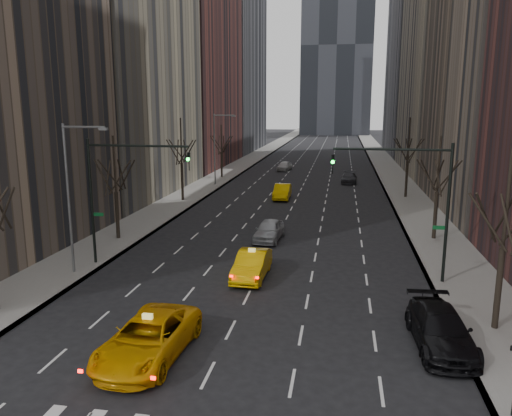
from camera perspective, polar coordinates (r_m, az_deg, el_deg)
The scene contains 24 objects.
ground at distance 20.31m, azimuth -5.51°, elevation -18.47°, with size 400.00×400.00×0.00m, color black.
sidewalk_left at distance 89.14m, azimuth -1.35°, elevation 5.15°, with size 4.50×320.00×0.15m, color slate.
sidewalk_right at distance 87.82m, azimuth 14.59°, elevation 4.68°, with size 4.50×320.00×0.15m, color slate.
bld_left_far at distance 87.78m, azimuth -8.25°, elevation 19.28°, with size 14.00×28.00×44.00m, color brown.
bld_left_deep at distance 117.61m, azimuth -3.57°, elevation 21.34°, with size 14.00×30.00×60.00m, color slate.
bld_right_far at distance 83.94m, azimuth 22.63°, elevation 20.98°, with size 14.00×28.00×50.00m, color tan.
bld_right_deep at distance 114.71m, azimuth 19.23°, elevation 20.49°, with size 14.00×30.00×58.00m, color slate.
tree_lw_b at distance 39.27m, azimuth -15.72°, elevation 1.76°, with size 3.36×3.50×7.82m.
tree_lw_c at distance 53.96m, azimuth -8.48°, elevation 5.00°, with size 3.36×3.50×8.74m.
tree_lw_d at distance 71.24m, azimuth -3.96°, elevation 6.30°, with size 3.36×3.50×7.36m.
tree_rw_a at distance 24.84m, azimuth 26.35°, elevation -4.27°, with size 3.36×3.50×8.28m.
tree_rw_b at distance 40.10m, azimuth 19.98°, elevation 1.69°, with size 3.36×3.50×7.82m.
tree_rw_c at distance 57.70m, azimuth 16.93°, elevation 5.05°, with size 3.36×3.50×8.74m.
traffic_mast_left at distance 32.41m, azimuth -15.77°, elevation 2.90°, with size 6.69×0.39×8.00m.
traffic_mast_right at distance 29.61m, azimuth 18.02°, elevation 1.97°, with size 6.69×0.39×8.00m.
streetlight_near at distance 31.45m, azimuth -20.19°, elevation 2.61°, with size 2.83×0.22×9.00m.
streetlight_far at distance 64.02m, azimuth -4.45°, elevation 7.54°, with size 2.83×0.22×9.00m.
taxi_suv at distance 21.49m, azimuth -12.21°, elevation -14.34°, with size 2.81×6.10×1.70m, color #E29804.
taxi_sedan at distance 30.05m, azimuth -0.47°, elevation -6.51°, with size 1.71×4.90×1.61m, color #E6AC04.
silver_sedan_ahead at distance 38.27m, azimuth 1.49°, elevation -2.55°, with size 1.85×4.60×1.57m, color #A1A4A8.
parked_suv_black at distance 23.25m, azimuth 20.34°, elevation -12.86°, with size 2.27×5.58×1.62m, color black.
far_taxi at distance 55.24m, azimuth 3.02°, elevation 1.88°, with size 1.71×4.91×1.62m, color #E3AF04.
far_suv_grey at distance 67.84m, azimuth 10.59°, elevation 3.44°, with size 1.99×4.89×1.42m, color #29292E.
far_car_white at distance 79.45m, azimuth 3.27°, elevation 4.82°, with size 1.76×4.38×1.49m, color silver.
Camera 1 is at (4.78, -16.91, 10.17)m, focal length 35.00 mm.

